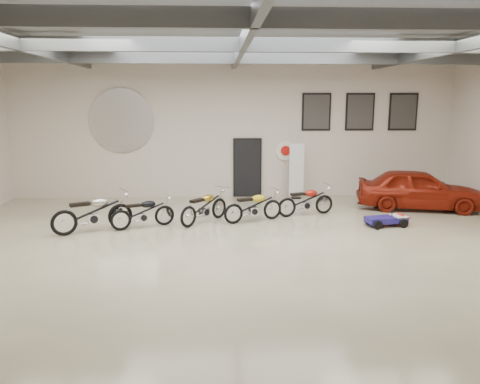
{
  "coord_description": "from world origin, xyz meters",
  "views": [
    {
      "loc": [
        -0.59,
        -11.05,
        3.5
      ],
      "look_at": [
        0.0,
        1.2,
        1.1
      ],
      "focal_mm": 35.0,
      "sensor_mm": 36.0,
      "label": 1
    }
  ],
  "objects_px": {
    "motorcycle_black": "(143,212)",
    "vintage_car": "(418,189)",
    "motorcycle_yellow": "(253,206)",
    "motorcycle_gold": "(204,206)",
    "banner_stand": "(297,172)",
    "motorcycle_red": "(306,200)",
    "go_kart": "(390,217)",
    "motorcycle_silver": "(93,212)"
  },
  "relations": [
    {
      "from": "motorcycle_black",
      "to": "vintage_car",
      "type": "relative_size",
      "value": 0.46
    },
    {
      "from": "motorcycle_yellow",
      "to": "vintage_car",
      "type": "relative_size",
      "value": 0.47
    },
    {
      "from": "motorcycle_gold",
      "to": "banner_stand",
      "type": "bearing_deg",
      "value": -4.3
    },
    {
      "from": "banner_stand",
      "to": "motorcycle_red",
      "type": "distance_m",
      "value": 2.61
    },
    {
      "from": "motorcycle_gold",
      "to": "motorcycle_black",
      "type": "bearing_deg",
      "value": 146.26
    },
    {
      "from": "banner_stand",
      "to": "go_kart",
      "type": "height_order",
      "value": "banner_stand"
    },
    {
      "from": "go_kart",
      "to": "motorcycle_gold",
      "type": "bearing_deg",
      "value": 163.08
    },
    {
      "from": "motorcycle_silver",
      "to": "go_kart",
      "type": "relative_size",
      "value": 1.51
    },
    {
      "from": "banner_stand",
      "to": "motorcycle_yellow",
      "type": "distance_m",
      "value": 3.74
    },
    {
      "from": "motorcycle_silver",
      "to": "motorcycle_yellow",
      "type": "height_order",
      "value": "motorcycle_silver"
    },
    {
      "from": "go_kart",
      "to": "vintage_car",
      "type": "xyz_separation_m",
      "value": [
        1.67,
        2.05,
        0.41
      ]
    },
    {
      "from": "motorcycle_yellow",
      "to": "motorcycle_red",
      "type": "relative_size",
      "value": 0.99
    },
    {
      "from": "motorcycle_gold",
      "to": "motorcycle_yellow",
      "type": "height_order",
      "value": "motorcycle_gold"
    },
    {
      "from": "motorcycle_silver",
      "to": "motorcycle_red",
      "type": "distance_m",
      "value": 6.29
    },
    {
      "from": "motorcycle_gold",
      "to": "vintage_car",
      "type": "bearing_deg",
      "value": -37.99
    },
    {
      "from": "motorcycle_gold",
      "to": "motorcycle_yellow",
      "type": "xyz_separation_m",
      "value": [
        1.44,
        0.06,
        -0.02
      ]
    },
    {
      "from": "go_kart",
      "to": "vintage_car",
      "type": "relative_size",
      "value": 0.36
    },
    {
      "from": "motorcycle_yellow",
      "to": "vintage_car",
      "type": "height_order",
      "value": "vintage_car"
    },
    {
      "from": "motorcycle_black",
      "to": "motorcycle_gold",
      "type": "height_order",
      "value": "motorcycle_gold"
    },
    {
      "from": "banner_stand",
      "to": "motorcycle_silver",
      "type": "xyz_separation_m",
      "value": [
        -6.22,
        -4.11,
        -0.42
      ]
    },
    {
      "from": "banner_stand",
      "to": "motorcycle_silver",
      "type": "relative_size",
      "value": 0.92
    },
    {
      "from": "motorcycle_gold",
      "to": "motorcycle_red",
      "type": "xyz_separation_m",
      "value": [
        3.12,
        0.74,
        -0.01
      ]
    },
    {
      "from": "motorcycle_yellow",
      "to": "motorcycle_silver",
      "type": "bearing_deg",
      "value": 168.54
    },
    {
      "from": "motorcycle_silver",
      "to": "motorcycle_black",
      "type": "relative_size",
      "value": 1.2
    },
    {
      "from": "motorcycle_silver",
      "to": "motorcycle_gold",
      "type": "distance_m",
      "value": 3.09
    },
    {
      "from": "vintage_car",
      "to": "go_kart",
      "type": "bearing_deg",
      "value": 154.01
    },
    {
      "from": "banner_stand",
      "to": "motorcycle_black",
      "type": "xyz_separation_m",
      "value": [
        -4.94,
        -3.77,
        -0.52
      ]
    },
    {
      "from": "banner_stand",
      "to": "motorcycle_gold",
      "type": "xyz_separation_m",
      "value": [
        -3.24,
        -3.29,
        -0.48
      ]
    },
    {
      "from": "motorcycle_gold",
      "to": "motorcycle_yellow",
      "type": "bearing_deg",
      "value": -47.37
    },
    {
      "from": "motorcycle_red",
      "to": "vintage_car",
      "type": "xyz_separation_m",
      "value": [
        3.83,
        0.71,
        0.18
      ]
    },
    {
      "from": "motorcycle_silver",
      "to": "motorcycle_gold",
      "type": "relative_size",
      "value": 1.12
    },
    {
      "from": "motorcycle_black",
      "to": "motorcycle_red",
      "type": "relative_size",
      "value": 0.96
    },
    {
      "from": "motorcycle_black",
      "to": "go_kart",
      "type": "relative_size",
      "value": 1.26
    },
    {
      "from": "banner_stand",
      "to": "motorcycle_red",
      "type": "height_order",
      "value": "banner_stand"
    },
    {
      "from": "motorcycle_black",
      "to": "motorcycle_yellow",
      "type": "height_order",
      "value": "motorcycle_yellow"
    },
    {
      "from": "motorcycle_gold",
      "to": "go_kart",
      "type": "height_order",
      "value": "motorcycle_gold"
    },
    {
      "from": "banner_stand",
      "to": "motorcycle_gold",
      "type": "height_order",
      "value": "banner_stand"
    },
    {
      "from": "motorcycle_silver",
      "to": "go_kart",
      "type": "distance_m",
      "value": 8.27
    },
    {
      "from": "motorcycle_yellow",
      "to": "motorcycle_black",
      "type": "bearing_deg",
      "value": 167.16
    },
    {
      "from": "motorcycle_red",
      "to": "vintage_car",
      "type": "height_order",
      "value": "vintage_car"
    },
    {
      "from": "motorcycle_black",
      "to": "motorcycle_yellow",
      "type": "bearing_deg",
      "value": -14.0
    },
    {
      "from": "banner_stand",
      "to": "motorcycle_silver",
      "type": "distance_m",
      "value": 7.47
    }
  ]
}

